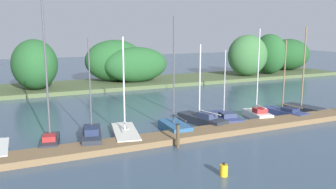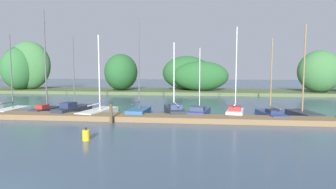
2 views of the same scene
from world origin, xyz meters
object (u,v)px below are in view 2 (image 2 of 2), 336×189
object	(u,v)px
sailboat_3	(46,107)
sailboat_6	(139,111)
sailboat_10	(271,114)
sailboat_9	(235,112)
sailboat_5	(99,111)
sailboat_11	(303,112)
mooring_piling_1	(111,113)
sailboat_2	(12,109)
channel_buoy_1	(86,135)
sailboat_8	(199,112)
sailboat_7	(174,110)
sailboat_4	(73,109)

from	to	relation	value
sailboat_3	sailboat_6	xyz separation A→B (m)	(7.50, -0.45, -0.14)
sailboat_3	sailboat_10	world-z (taller)	sailboat_3
sailboat_9	sailboat_5	bearing A→B (deg)	101.15
sailboat_3	sailboat_5	size ratio (longest dim) A/B	1.33
sailboat_10	sailboat_11	bearing A→B (deg)	-86.64
sailboat_6	mooring_piling_1	bearing A→B (deg)	160.50
sailboat_2	sailboat_9	distance (m)	17.26
sailboat_6	channel_buoy_1	bearing A→B (deg)	174.29
sailboat_11	sailboat_5	bearing A→B (deg)	79.98
sailboat_5	sailboat_8	distance (m)	7.56
sailboat_5	sailboat_10	distance (m)	12.66
sailboat_7	sailboat_9	size ratio (longest dim) A/B	0.84
mooring_piling_1	sailboat_9	bearing A→B (deg)	22.38
sailboat_4	mooring_piling_1	world-z (taller)	sailboat_4
sailboat_5	sailboat_9	size ratio (longest dim) A/B	0.93
sailboat_3	sailboat_7	xyz separation A→B (m)	(10.03, 0.47, -0.14)
sailboat_2	sailboat_9	size ratio (longest dim) A/B	0.95
sailboat_2	sailboat_11	bearing A→B (deg)	-85.73
sailboat_6	sailboat_10	xyz separation A→B (m)	(9.50, 0.40, -0.08)
sailboat_4	sailboat_6	xyz separation A→B (m)	(5.19, -0.29, -0.01)
sailboat_9	sailboat_11	xyz separation A→B (m)	(4.84, 0.42, -0.01)
sailboat_10	mooring_piling_1	distance (m)	11.20
sailboat_6	channel_buoy_1	xyz separation A→B (m)	(-1.10, -7.21, -0.11)
sailboat_6	sailboat_8	xyz separation A→B (m)	(4.39, 0.80, -0.09)
sailboat_6	sailboat_7	bearing A→B (deg)	-67.08
sailboat_4	sailboat_6	size ratio (longest dim) A/B	0.83
sailboat_2	sailboat_3	xyz separation A→B (m)	(2.76, 0.11, 0.24)
sailboat_5	sailboat_10	size ratio (longest dim) A/B	1.06
sailboat_4	sailboat_11	size ratio (longest dim) A/B	0.90
sailboat_6	sailboat_11	xyz separation A→B (m)	(11.84, 0.91, -0.04)
sailboat_10	channel_buoy_1	bearing A→B (deg)	116.73
sailboat_10	sailboat_3	bearing A→B (deg)	80.90
sailboat_4	sailboat_9	bearing A→B (deg)	-75.86
sailboat_7	mooring_piling_1	size ratio (longest dim) A/B	4.06
sailboat_9	sailboat_11	distance (m)	4.86
sailboat_3	sailboat_5	distance (m)	4.35
sailboat_2	sailboat_5	xyz separation A→B (m)	(7.10, -0.02, -0.01)
sailboat_10	sailboat_7	bearing A→B (deg)	76.82
sailboat_2	sailboat_5	size ratio (longest dim) A/B	1.03
sailboat_10	sailboat_9	bearing A→B (deg)	79.09
sailboat_10	sailboat_11	world-z (taller)	sailboat_11
sailboat_4	sailboat_8	distance (m)	9.59
sailboat_8	sailboat_4	bearing A→B (deg)	103.30
sailboat_11	channel_buoy_1	distance (m)	15.27
sailboat_4	sailboat_5	world-z (taller)	sailboat_5
sailboat_5	sailboat_2	bearing A→B (deg)	101.53
sailboat_9	mooring_piling_1	distance (m)	8.87
sailboat_3	sailboat_4	xyz separation A→B (m)	(2.31, -0.16, -0.13)
sailboat_3	sailboat_6	size ratio (longest dim) A/B	1.11
sailboat_11	sailboat_7	bearing A→B (deg)	77.67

